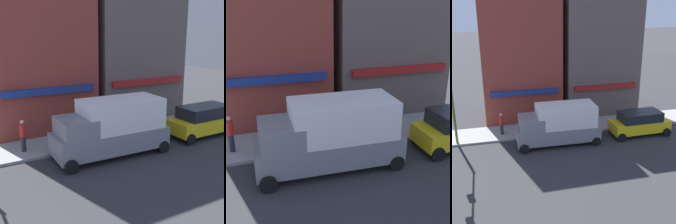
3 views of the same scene
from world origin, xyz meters
The scene contains 4 objects.
storefront_row centered at (13.55, 11.50, 7.14)m, with size 14.06×5.30×14.44m.
box_truck_grey centered at (11.83, 4.70, 1.59)m, with size 6.25×2.42×3.04m.
suv_yellow centered at (18.51, 4.70, 1.03)m, with size 4.74×2.12×1.94m.
pedestrian_red_jacket centered at (7.72, 7.17, 1.07)m, with size 0.32×0.32×1.77m.
Camera 1 is at (4.09, -8.99, 6.51)m, focal length 50.00 mm.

